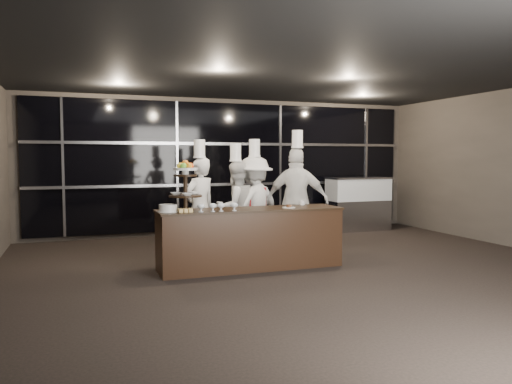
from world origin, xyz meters
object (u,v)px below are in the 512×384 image
object	(u,v)px
layer_cake	(168,208)
chef_d	(297,200)
display_case	(358,201)
chef_a	(200,206)
chef_c	(255,205)
chef_b	(236,208)
display_stand	(185,182)
buffet_counter	(250,238)

from	to	relation	value
layer_cake	chef_d	world-z (taller)	chef_d
display_case	chef_a	bearing A→B (deg)	-156.31
display_case	chef_c	xyz separation A→B (m)	(-3.23, -1.85, 0.18)
chef_a	chef_c	xyz separation A→B (m)	(0.98, -0.01, -0.01)
chef_a	chef_d	world-z (taller)	chef_d
display_case	chef_b	xyz separation A→B (m)	(-3.59, -1.89, 0.15)
display_stand	chef_b	world-z (taller)	chef_b
display_stand	display_case	bearing A→B (deg)	32.03
buffet_counter	chef_d	size ratio (longest dim) A/B	1.31
display_stand	display_case	world-z (taller)	display_stand
display_case	chef_c	world-z (taller)	chef_c
chef_c	chef_d	size ratio (longest dim) A/B	0.93
buffet_counter	chef_a	world-z (taller)	chef_a
display_stand	display_case	xyz separation A→B (m)	(4.68, 2.93, -0.65)
chef_c	chef_b	bearing A→B (deg)	-174.45
display_case	chef_c	distance (m)	3.73
chef_a	chef_c	bearing A→B (deg)	-0.32
display_case	chef_a	size ratio (longest dim) A/B	0.72
chef_d	chef_c	bearing A→B (deg)	157.33
layer_cake	chef_c	distance (m)	2.05
chef_b	buffet_counter	bearing A→B (deg)	-95.07
display_stand	chef_a	world-z (taller)	chef_a
chef_b	display_case	bearing A→B (deg)	27.76
chef_d	chef_a	bearing A→B (deg)	170.06
display_stand	chef_d	world-z (taller)	chef_d
chef_b	chef_c	world-z (taller)	chef_c
layer_cake	chef_a	world-z (taller)	chef_a
buffet_counter	chef_c	xyz separation A→B (m)	(0.45, 1.07, 0.40)
chef_d	display_case	bearing A→B (deg)	40.13
display_case	chef_a	xyz separation A→B (m)	(-4.21, -1.85, 0.19)
layer_cake	display_case	world-z (taller)	display_case
display_case	chef_d	world-z (taller)	chef_d
buffet_counter	layer_cake	distance (m)	1.36
buffet_counter	display_case	distance (m)	4.71
layer_cake	chef_c	size ratio (longest dim) A/B	0.15
display_stand	chef_c	xyz separation A→B (m)	(1.45, 1.07, -0.47)
buffet_counter	display_stand	xyz separation A→B (m)	(-1.00, -0.00, 0.87)
buffet_counter	chef_d	world-z (taller)	chef_d
chef_c	chef_d	xyz separation A→B (m)	(0.69, -0.29, 0.08)
buffet_counter	chef_a	bearing A→B (deg)	116.25
chef_b	chef_d	bearing A→B (deg)	-13.58
chef_d	display_stand	bearing A→B (deg)	-159.81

